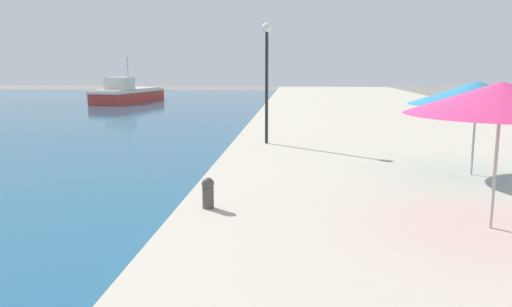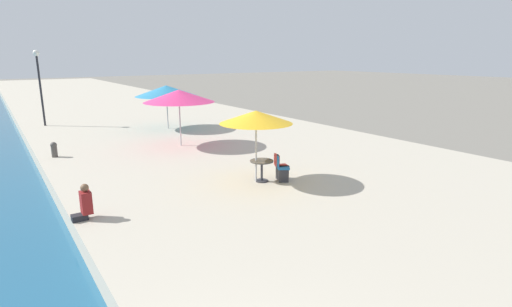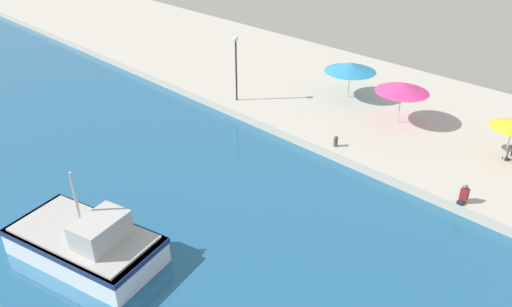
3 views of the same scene
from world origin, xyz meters
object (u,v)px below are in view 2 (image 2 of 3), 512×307
Objects in this scene: cafe_umbrella_pink at (256,117)px; cafe_umbrella_striped at (166,91)px; person_at_quay at (85,204)px; cafe_chair_left at (281,170)px; cafe_chair_right at (283,172)px; cafe_umbrella_white at (179,96)px; cafe_table at (262,166)px; lamppost at (39,75)px; mooring_bollard at (54,149)px.

cafe_umbrella_striped is at bearing 82.91° from cafe_umbrella_pink.
cafe_umbrella_pink is 2.55× the size of person_at_quay.
cafe_chair_left and cafe_chair_right have the same top height.
cafe_chair_left is 6.43m from person_at_quay.
cafe_table is at bearing -90.01° from cafe_umbrella_white.
lamppost reaches higher than person_at_quay.
lamppost is (0.69, 9.10, 2.74)m from mooring_bollard.
cafe_chair_right reaches higher than cafe_table.
cafe_chair_left is (0.70, -0.19, -0.21)m from cafe_table.
cafe_umbrella_pink is at bearing 163.49° from cafe_table.
cafe_umbrella_white is at bearing 50.51° from person_at_quay.
lamppost is (-4.72, 9.98, 0.71)m from cafe_umbrella_white.
person_at_quay is at bearing -178.36° from cafe_umbrella_pink.
mooring_bollard is at bearing 170.77° from cafe_umbrella_white.
cafe_chair_left is at bearing -84.36° from cafe_umbrella_white.
cafe_umbrella_striped reaches higher than person_at_quay.
cafe_umbrella_pink is 11.62m from cafe_umbrella_striped.
cafe_umbrella_white reaches higher than person_at_quay.
cafe_table is 0.88× the size of cafe_chair_left.
cafe_umbrella_striped reaches higher than mooring_bollard.
cafe_chair_left is (-0.54, -11.78, -1.91)m from cafe_umbrella_striped.
mooring_bollard is (-5.41, 7.74, -0.18)m from cafe_table.
cafe_chair_left is at bearing -171.16° from cafe_chair_right.
cafe_table is at bearing -90.00° from cafe_chair_right.
cafe_chair_right is (0.80, -0.45, -1.91)m from cafe_umbrella_pink.
mooring_bollard is (-5.41, 0.88, -2.03)m from cafe_umbrella_white.
cafe_chair_left reaches higher than mooring_bollard.
person_at_quay is (-6.97, -11.69, -1.81)m from cafe_umbrella_striped.
cafe_umbrella_pink is 9.47m from mooring_bollard.
cafe_umbrella_striped reaches higher than cafe_chair_right.
cafe_umbrella_white is 7.56m from cafe_chair_right.
cafe_umbrella_white is at bearing -159.01° from cafe_chair_left.
cafe_umbrella_pink reaches higher than cafe_chair_left.
cafe_umbrella_pink is 5.83m from person_at_quay.
cafe_chair_left is (0.70, -7.05, -2.06)m from cafe_umbrella_white.
cafe_chair_right is at bearing -85.23° from cafe_umbrella_white.
cafe_umbrella_white is 3.67× the size of cafe_chair_left.
person_at_quay reaches higher than cafe_chair_left.
cafe_umbrella_pink is at bearing -55.82° from mooring_bollard.
cafe_umbrella_white is 0.73× the size of lamppost.
cafe_umbrella_pink is 2.70× the size of cafe_chair_right.
lamppost is at bearing 105.10° from cafe_umbrella_pink.
cafe_umbrella_pink is at bearing -97.09° from cafe_umbrella_striped.
person_at_quay is (-6.34, 0.29, 0.10)m from cafe_chair_right.
cafe_chair_right is at bearing -29.41° from cafe_umbrella_pink.
cafe_umbrella_white is at bearing -104.64° from cafe_umbrella_striped.
cafe_chair_left is at bearing -15.61° from cafe_umbrella_pink.
cafe_table is 0.18× the size of lamppost.
lamppost is at bearing 115.33° from cafe_umbrella_white.
cafe_chair_left is at bearing -92.63° from cafe_umbrella_striped.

